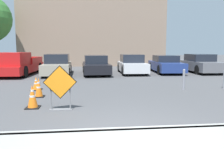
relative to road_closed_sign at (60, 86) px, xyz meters
The scene contains 15 objects.
ground_plane 8.14m from the road_closed_sign, 77.43° to the left, with size 96.00×96.00×0.00m, color #4C4C4F.
curb_lip 2.81m from the road_closed_sign, 49.76° to the right, with size 28.27×0.20×0.14m.
road_closed_sign is the anchor object (origin of this frame).
traffic_cone_nearest 1.04m from the road_closed_sign, 158.96° to the left, with size 0.42×0.42×0.76m.
traffic_cone_second 2.26m from the road_closed_sign, 118.77° to the left, with size 0.39×0.39×0.76m.
traffic_cone_third 3.80m from the road_closed_sign, 113.80° to the left, with size 0.46×0.46×0.60m.
pickup_truck 10.10m from the road_closed_sign, 114.25° to the left, with size 2.33×5.62×1.61m.
parked_car_second 9.50m from the road_closed_sign, 98.47° to the left, with size 2.00×4.73×1.48m.
parked_car_third 9.53m from the road_closed_sign, 81.96° to the left, with size 2.00×4.73×1.38m.
parked_car_fourth 10.43m from the road_closed_sign, 67.03° to the left, with size 1.89×4.13×1.43m.
parked_car_fifth 12.00m from the road_closed_sign, 55.48° to the left, with size 2.13×4.67×1.35m.
parked_car_sixth 13.63m from the road_closed_sign, 45.60° to the left, with size 2.00×4.57×1.44m.
bollard_nearest 5.88m from the road_closed_sign, 28.88° to the left, with size 0.12×0.12×0.95m.
bollard_second 7.65m from the road_closed_sign, 21.76° to the left, with size 0.12×0.12×0.90m.
building_facade_backdrop 19.11m from the road_closed_sign, 85.89° to the left, with size 15.49×5.00×7.76m.
Camera 1 is at (-0.88, -4.50, 1.86)m, focal length 35.00 mm.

